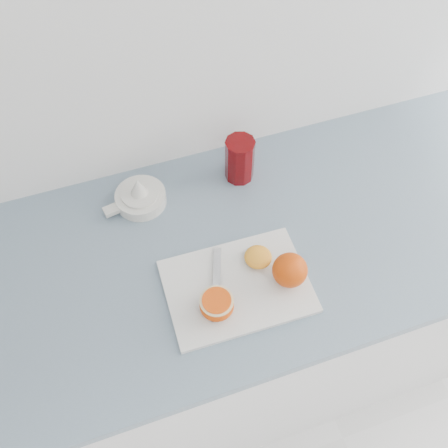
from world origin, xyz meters
name	(u,v)px	position (x,y,z in m)	size (l,w,h in m)	color
counter	(242,317)	(0.18, 1.70, 0.45)	(2.53, 0.64, 0.89)	white
cutting_board	(237,286)	(0.12, 1.59, 0.90)	(0.31, 0.22, 0.01)	silver
whole_orange	(290,270)	(0.23, 1.57, 0.94)	(0.08, 0.08, 0.08)	orange
half_orange	(217,305)	(0.06, 1.55, 0.92)	(0.07, 0.07, 0.05)	orange
squeezed_shell	(258,257)	(0.18, 1.63, 0.92)	(0.06, 0.06, 0.03)	orange
paring_knife	(216,297)	(0.06, 1.57, 0.91)	(0.08, 0.17, 0.01)	#4A2D1D
citrus_juicer	(140,196)	(-0.03, 1.89, 0.91)	(0.16, 0.12, 0.08)	white
red_tumbler	(240,161)	(0.23, 1.89, 0.95)	(0.07, 0.07, 0.12)	#5B0507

